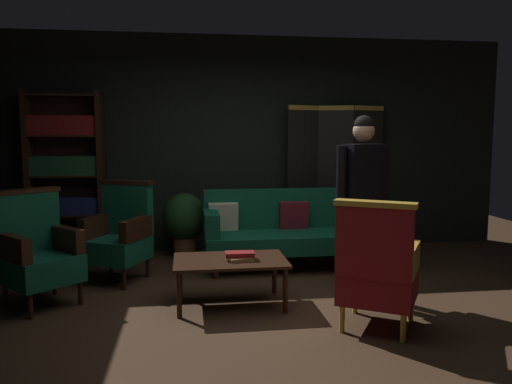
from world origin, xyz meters
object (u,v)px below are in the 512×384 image
Objects in this scene: bookshelf at (66,171)px; armchair_wing_right at (119,234)px; folding_screen at (335,176)px; book_tan_leather at (240,258)px; book_red_leather at (240,254)px; coffee_table at (230,264)px; velvet_couch at (295,227)px; potted_plant at (184,221)px; standing_figure at (362,189)px; armchair_gilt_accent at (377,269)px; armchair_wing_left at (38,251)px.

bookshelf reaches higher than armchair_wing_right.
armchair_wing_right is at bearing -157.99° from folding_screen.
book_tan_leather is at bearing -40.19° from armchair_wing_right.
armchair_wing_right reaches higher than book_red_leather.
coffee_table is at bearing -127.85° from folding_screen.
velvet_couch is 9.93× the size of book_tan_leather.
potted_plant is at bearing 105.11° from book_red_leather.
standing_figure reaches higher than coffee_table.
armchair_gilt_accent is 0.61× the size of standing_figure.
folding_screen is 2.84m from armchair_gilt_accent.
folding_screen is 3.75m from armchair_wing_left.
velvet_couch reaches higher than potted_plant.
book_red_leather is (-1.49, -2.06, -0.51)m from folding_screen.
armchair_wing_right is 0.61× the size of standing_figure.
bookshelf is 2.80m from coffee_table.
coffee_table is at bearing 157.00° from book_red_leather.
standing_figure is (2.32, -0.88, 0.54)m from armchair_wing_right.
bookshelf is at bearing -179.62° from folding_screen.
book_red_leather is at bearing -74.89° from potted_plant.
standing_figure reaches higher than velvet_couch.
velvet_couch is 8.29× the size of book_red_leather.
book_tan_leather is at bearing -46.71° from bookshelf.
armchair_wing_right reaches higher than book_tan_leather.
bookshelf reaches higher than folding_screen.
armchair_wing_left is 1.28× the size of potted_plant.
book_red_leather is at bearing -23.00° from coffee_table.
velvet_couch is 1.51m from book_red_leather.
armchair_wing_right is at bearing -170.95° from velvet_couch.
potted_plant is at bearing 105.11° from book_tan_leather.
bookshelf is at bearing 133.29° from book_red_leather.
velvet_couch reaches higher than book_red_leather.
standing_figure is at bearing -46.29° from potted_plant.
book_tan_leather is (1.91, -2.03, -0.65)m from bookshelf.
folding_screen is 1.83× the size of armchair_wing_left.
bookshelf is 2.87m from book_tan_leather.
folding_screen reaches higher than standing_figure.
folding_screen is 1.83× the size of armchair_wing_right.
velvet_couch is at bearing 9.05° from armchair_wing_right.
folding_screen is 2.60m from book_tan_leather.
bookshelf reaches higher than potted_plant.
standing_figure is 7.98× the size of book_tan_leather.
armchair_wing_left is (-2.57, -1.01, 0.04)m from velvet_couch.
velvet_couch is at bearing 96.20° from armchair_gilt_accent.
book_tan_leather is (1.16, -0.98, -0.05)m from armchair_wing_right.
coffee_table is at bearing -124.58° from velvet_couch.
velvet_couch is 2.04× the size of armchair_wing_right.
potted_plant is at bearing -8.44° from bookshelf.
bookshelf is 2.05× the size of coffee_table.
bookshelf reaches higher than book_red_leather.
velvet_couch is at bearing 55.42° from coffee_table.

